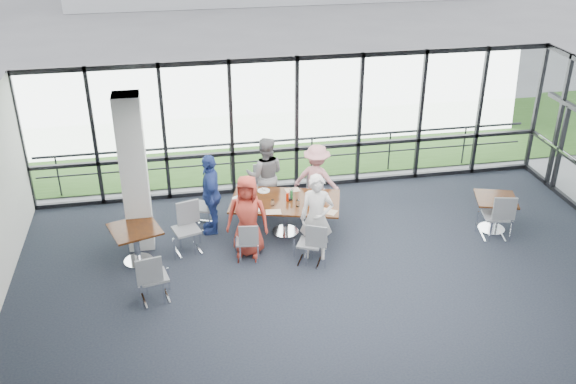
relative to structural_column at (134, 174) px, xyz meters
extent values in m
cube|color=black|center=(3.60, -3.00, -1.61)|extent=(12.00, 10.00, 0.02)
cube|color=silver|center=(3.60, -3.00, 1.60)|extent=(12.00, 10.00, 0.04)
cube|color=white|center=(3.60, 2.00, 0.00)|extent=(12.00, 0.10, 3.20)
cube|color=black|center=(9.60, 0.75, -0.55)|extent=(0.12, 1.60, 2.10)
cube|color=silver|center=(0.00, 0.00, 0.00)|extent=(0.50, 0.50, 3.20)
cube|color=gray|center=(3.60, 7.00, -1.62)|extent=(80.00, 70.00, 0.02)
cube|color=#2F551C|center=(3.60, 5.00, -1.59)|extent=(80.00, 5.00, 0.01)
cylinder|color=#2D2D33|center=(3.60, 2.60, -1.10)|extent=(12.00, 0.06, 0.06)
cube|color=#331A0D|center=(2.96, -0.05, -0.87)|extent=(2.47, 1.78, 0.04)
cylinder|color=silver|center=(2.96, -0.05, -1.25)|extent=(0.12, 0.12, 0.71)
cylinder|color=silver|center=(2.96, -0.05, -1.59)|extent=(0.56, 0.56, 0.03)
cube|color=#331A0D|center=(-0.07, -0.63, -0.87)|extent=(1.12, 1.12, 0.04)
cylinder|color=silver|center=(-0.07, -0.63, -1.25)|extent=(0.12, 0.12, 0.71)
cube|color=#331A0D|center=(7.29, -0.75, -0.87)|extent=(1.02, 1.02, 0.04)
cylinder|color=silver|center=(7.29, -0.75, -1.25)|extent=(0.12, 0.12, 0.71)
imported|color=#B13627|center=(2.09, -0.72, -0.76)|extent=(0.94, 0.74, 1.68)
imported|color=silver|center=(3.38, -1.10, -0.72)|extent=(0.74, 0.62, 1.76)
imported|color=slate|center=(2.70, 0.97, -0.73)|extent=(0.93, 0.66, 1.75)
imported|color=pink|center=(3.79, 0.70, -0.80)|extent=(1.17, 0.98, 1.61)
imported|color=navy|center=(1.46, 0.31, -0.73)|extent=(0.62, 1.05, 1.74)
cylinder|color=white|center=(2.31, -0.32, -0.84)|extent=(0.26, 0.26, 0.01)
cylinder|color=white|center=(3.51, -0.59, -0.84)|extent=(0.26, 0.26, 0.01)
cylinder|color=white|center=(2.59, 0.47, -0.84)|extent=(0.26, 0.26, 0.01)
cylinder|color=white|center=(3.57, 0.16, -0.84)|extent=(0.26, 0.26, 0.01)
cylinder|color=white|center=(2.02, 0.19, -0.84)|extent=(0.28, 0.28, 0.01)
cylinder|color=white|center=(2.67, -0.21, -0.79)|extent=(0.06, 0.06, 0.13)
cylinder|color=white|center=(3.16, -0.34, -0.78)|extent=(0.07, 0.07, 0.14)
cylinder|color=white|center=(3.13, 0.18, -0.78)|extent=(0.07, 0.07, 0.14)
cylinder|color=white|center=(2.20, 0.06, -0.78)|extent=(0.07, 0.07, 0.13)
cube|color=silver|center=(2.64, -0.48, -0.85)|extent=(0.32, 0.24, 0.00)
cube|color=silver|center=(3.72, -0.67, -0.85)|extent=(0.40, 0.38, 0.00)
cube|color=silver|center=(3.19, 0.40, -0.85)|extent=(0.32, 0.24, 0.00)
cube|color=black|center=(3.04, -0.05, -0.83)|extent=(0.10, 0.07, 0.04)
cylinder|color=#AF1E06|center=(3.00, -0.07, -0.76)|extent=(0.06, 0.06, 0.18)
cylinder|color=#186A2F|center=(3.09, -0.01, -0.75)|extent=(0.05, 0.05, 0.20)
camera|label=1|loc=(0.85, -11.54, 5.30)|focal=40.00mm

